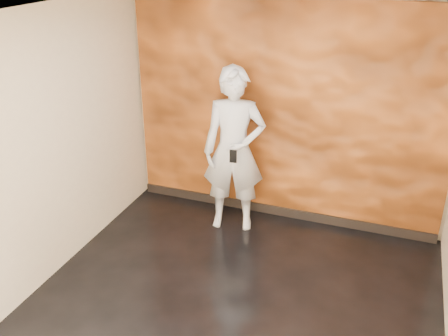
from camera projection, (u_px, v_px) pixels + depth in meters
room at (232, 181)px, 4.38m from camera, size 4.02×4.02×2.81m
feature_wall at (285, 115)px, 6.06m from camera, size 3.90×0.06×2.75m
baseboard at (279, 211)px, 6.58m from camera, size 3.90×0.04×0.12m
man at (234, 151)px, 5.97m from camera, size 0.84×0.65×2.04m
phone at (233, 156)px, 5.70m from camera, size 0.08×0.03×0.16m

